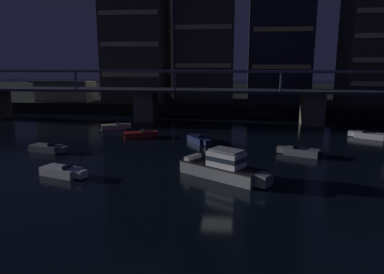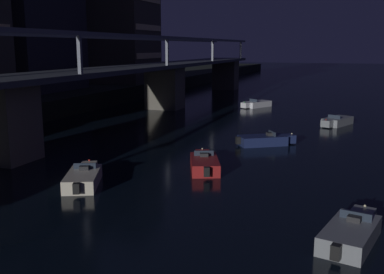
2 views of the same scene
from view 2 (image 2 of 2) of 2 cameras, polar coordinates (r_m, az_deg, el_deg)
name	(u,v)px [view 2 (image 2 of 2)]	position (r m, az deg, el deg)	size (l,w,h in m)	color
river_bridge	(107,85)	(47.15, -10.68, 6.43)	(95.87, 6.40, 9.38)	#605B51
tower_east_tall	(122,13)	(78.51, -8.87, 15.19)	(10.15, 9.87, 23.16)	#423D38
speedboat_near_center	(204,163)	(30.60, 1.57, -3.35)	(5.07, 3.12, 1.16)	maroon
speedboat_near_right	(337,121)	(50.17, 17.78, 1.90)	(5.03, 3.20, 1.16)	gray
speedboat_mid_center	(265,140)	(38.64, 9.18, -0.39)	(3.76, 4.81, 1.16)	#19234C
speedboat_mid_right	(83,178)	(28.10, -13.53, -5.01)	(5.02, 3.23, 1.16)	beige
speedboat_far_left	(351,233)	(20.70, 19.45, -11.35)	(5.21, 2.63, 1.16)	gray
speedboat_far_center	(256,104)	(62.87, 8.13, 4.13)	(4.87, 3.61, 1.16)	silver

